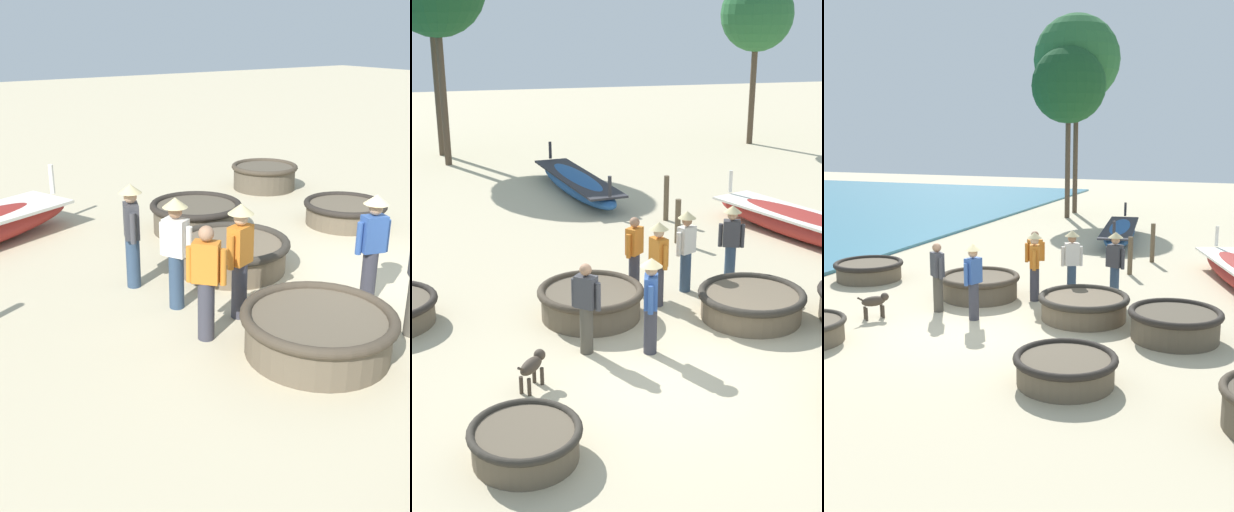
% 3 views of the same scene
% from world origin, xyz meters
% --- Properties ---
extents(ground_plane, '(80.00, 80.00, 0.00)m').
position_xyz_m(ground_plane, '(0.00, 0.00, 0.00)').
color(ground_plane, '#C6B793').
extents(coracle_front_right, '(1.88, 1.88, 0.51)m').
position_xyz_m(coracle_front_right, '(-4.40, 2.88, 0.28)').
color(coracle_front_right, brown).
rests_on(coracle_front_right, ground).
extents(coracle_upturned, '(1.97, 1.97, 0.58)m').
position_xyz_m(coracle_upturned, '(-0.74, 2.31, 0.32)').
color(coracle_upturned, brown).
rests_on(coracle_upturned, ground).
extents(coracle_far_left, '(1.98, 1.98, 0.55)m').
position_xyz_m(coracle_far_left, '(2.12, 1.57, 0.30)').
color(coracle_far_left, brown).
rests_on(coracle_far_left, ground).
extents(coracle_front_left, '(1.70, 1.70, 0.49)m').
position_xyz_m(coracle_front_left, '(2.81, -1.83, 0.27)').
color(coracle_front_left, brown).
rests_on(coracle_front_left, ground).
extents(coracle_far_right, '(1.84, 1.84, 0.60)m').
position_xyz_m(coracle_far_right, '(4.14, 0.98, 0.33)').
color(coracle_far_right, brown).
rests_on(coracle_far_right, ground).
extents(long_boat_red_hull, '(1.92, 5.99, 1.13)m').
position_xyz_m(long_boat_red_hull, '(0.69, 11.30, 0.33)').
color(long_boat_red_hull, '#285693').
rests_on(long_boat_red_hull, ground).
extents(fisherman_with_hat, '(0.36, 0.51, 1.67)m').
position_xyz_m(fisherman_with_hat, '(0.61, 2.53, 0.96)').
color(fisherman_with_hat, '#383842').
rests_on(fisherman_with_hat, ground).
extents(fisherman_standing_right, '(0.36, 0.51, 1.67)m').
position_xyz_m(fisherman_standing_right, '(-0.07, 0.67, 0.96)').
color(fisherman_standing_right, '#383842').
rests_on(fisherman_standing_right, ground).
extents(fisherman_hauling, '(0.41, 0.39, 1.57)m').
position_xyz_m(fisherman_hauling, '(0.34, 3.27, 0.84)').
color(fisherman_hauling, '#383842').
rests_on(fisherman_hauling, ground).
extents(fisherman_standing_left, '(0.48, 0.36, 1.67)m').
position_xyz_m(fisherman_standing_left, '(1.36, 3.10, 0.96)').
color(fisherman_standing_left, '#2D425B').
rests_on(fisherman_standing_left, ground).
extents(fisherman_by_coracle, '(0.50, 0.36, 1.67)m').
position_xyz_m(fisherman_by_coracle, '(2.38, 3.28, 0.96)').
color(fisherman_by_coracle, '#2D425B').
rests_on(fisherman_by_coracle, ground).
extents(fisherman_crouching, '(0.43, 0.39, 1.57)m').
position_xyz_m(fisherman_crouching, '(-1.09, 0.92, 0.84)').
color(fisherman_crouching, '#4C473D').
rests_on(fisherman_crouching, ground).
extents(dog, '(0.49, 0.57, 0.55)m').
position_xyz_m(dog, '(-2.11, -0.03, 0.37)').
color(dog, '#3D3328').
rests_on(dog, ground).
extents(mooring_post_mid_beach, '(0.14, 0.14, 1.09)m').
position_xyz_m(mooring_post_mid_beach, '(2.17, 6.06, 0.54)').
color(mooring_post_mid_beach, brown).
rests_on(mooring_post_mid_beach, ground).
extents(mooring_post_shoreline, '(0.14, 0.14, 1.22)m').
position_xyz_m(mooring_post_shoreline, '(2.47, 7.96, 0.61)').
color(mooring_post_shoreline, brown).
rests_on(mooring_post_shoreline, ground).
extents(tree_left_mid, '(4.18, 4.18, 9.52)m').
position_xyz_m(tree_left_mid, '(-3.24, 18.34, 7.41)').
color(tree_left_mid, '#4C3D2D').
rests_on(tree_left_mid, ground).
extents(tree_center, '(3.42, 3.42, 7.80)m').
position_xyz_m(tree_center, '(-3.05, 16.49, 6.07)').
color(tree_center, '#4C3D2D').
rests_on(tree_center, ground).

